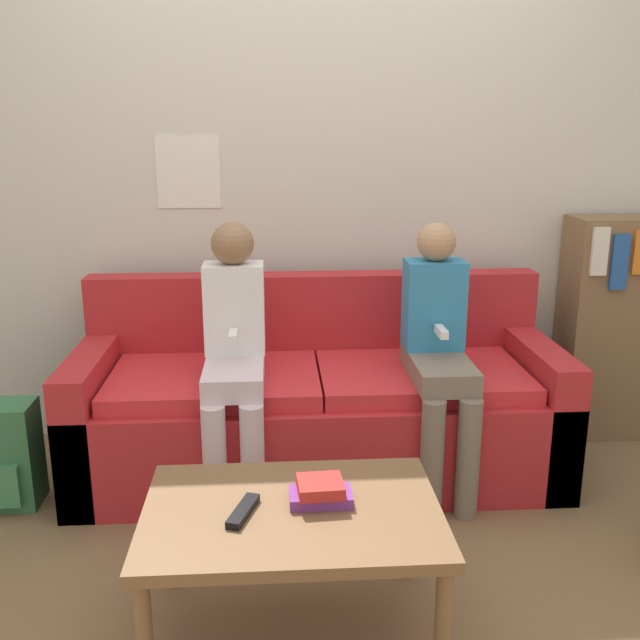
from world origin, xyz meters
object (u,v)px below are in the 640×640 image
person_left (234,348)px  bookshelf (618,327)px  backpack (0,456)px  couch (318,408)px  person_right (439,347)px  tv_remote (243,511)px  coffee_table (292,523)px

person_left → bookshelf: size_ratio=1.04×
bookshelf → backpack: 2.80m
couch → person_left: person_left is taller
person_left → bookshelf: (1.80, 0.48, -0.08)m
person_left → person_right: 0.82m
couch → bookshelf: (1.46, 0.30, 0.25)m
person_right → bookshelf: (0.98, 0.48, -0.07)m
person_left → tv_remote: 0.93m
coffee_table → backpack: backpack is taller
tv_remote → bookshelf: 2.22m
coffee_table → backpack: bearing=143.7°
couch → tv_remote: 1.13m
coffee_table → bookshelf: bearing=40.3°
person_right → coffee_table: bearing=-125.2°
couch → person_left: bearing=-152.1°
person_left → person_right: bearing=-0.2°
person_right → backpack: bearing=-178.5°
coffee_table → person_left: size_ratio=0.77×
person_right → tv_remote: 1.19m
coffee_table → person_right: 1.10m
bookshelf → person_right: bearing=-153.9°
couch → coffee_table: bearing=-97.6°
bookshelf → backpack: (-2.73, -0.53, -0.33)m
couch → tv_remote: couch is taller
tv_remote → person_right: bearing=68.6°
couch → person_right: 0.60m
person_right → backpack: person_right is taller
couch → tv_remote: (-0.28, -1.08, 0.14)m
couch → person_left: 0.51m
tv_remote → couch: bearing=94.1°
person_left → couch: bearing=27.9°
couch → coffee_table: couch is taller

